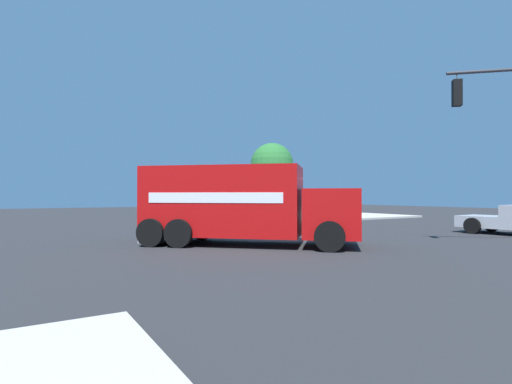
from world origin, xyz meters
name	(u,v)px	position (x,y,z in m)	size (l,w,h in m)	color
ground_plane	(270,240)	(0.00, 0.00, 0.00)	(100.00, 100.00, 0.00)	#2B2B2D
sidewalk_corner_near	(314,215)	(-13.67, -13.67, 0.07)	(12.75, 12.75, 0.14)	beige
delivery_truck	(242,204)	(1.62, 0.58, 1.50)	(7.41, 7.15, 2.88)	red
pedestrian_near_corner	(303,203)	(-13.84, -15.43, 1.11)	(0.48, 0.35, 1.70)	gray
picket_fence_run	(275,207)	(-13.67, -19.80, 0.62)	(7.48, 0.05, 0.95)	silver
shade_tree_near	(272,165)	(-13.03, -19.36, 4.93)	(4.31, 4.31, 6.96)	brown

